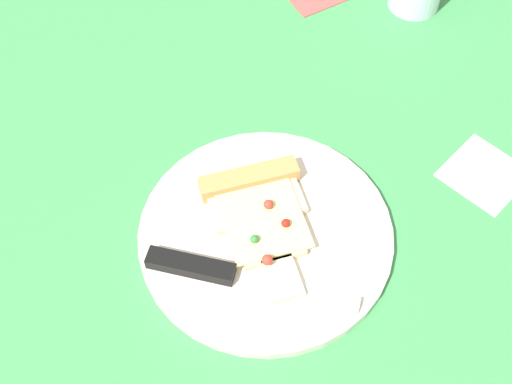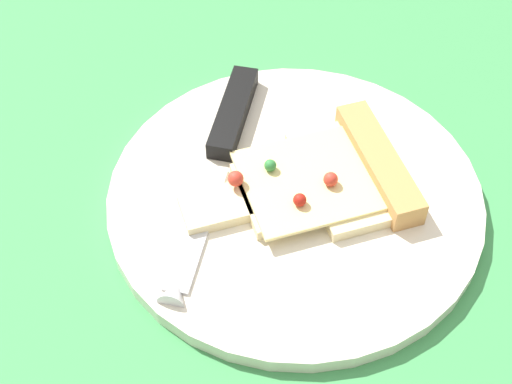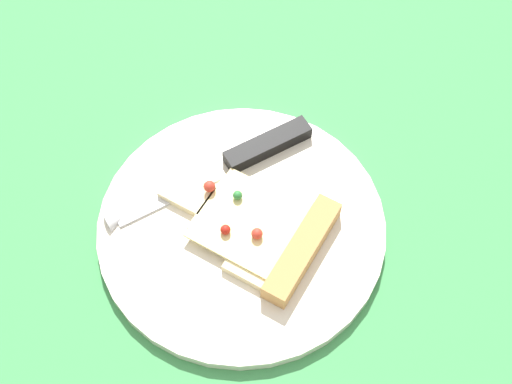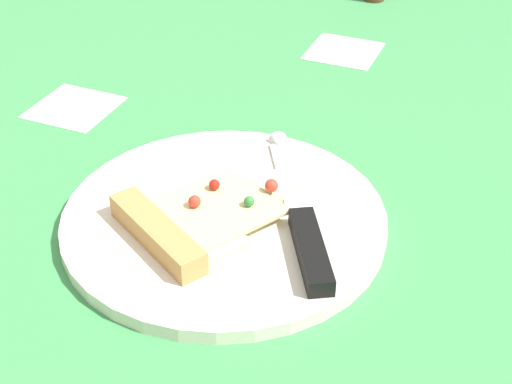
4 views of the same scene
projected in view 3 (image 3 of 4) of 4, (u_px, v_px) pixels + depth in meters
The scene contains 4 objects.
ground_plane at pixel (254, 310), 67.62cm from camera, with size 153.96×153.96×3.00cm.
plate at pixel (239, 227), 69.98cm from camera, with size 29.63×29.63×1.35cm, color silver.
pizza_slice at pixel (260, 231), 68.05cm from camera, with size 15.45×18.97×2.54cm.
knife at pixel (228, 163), 72.44cm from camera, with size 13.81×21.84×2.45cm.
Camera 3 is at (-24.36, -0.31, 62.69)cm, focal length 47.54 mm.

